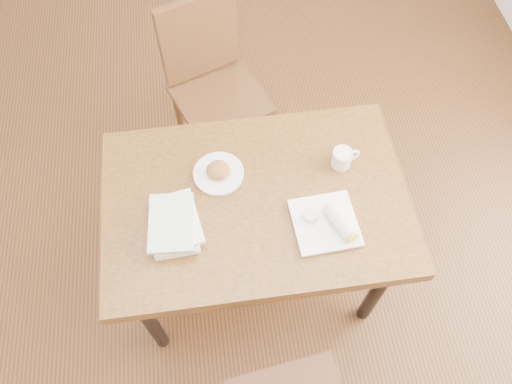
{
  "coord_description": "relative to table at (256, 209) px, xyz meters",
  "views": [
    {
      "loc": [
        -0.13,
        -0.94,
        2.42
      ],
      "look_at": [
        0.0,
        0.0,
        0.8
      ],
      "focal_mm": 35.0,
      "sensor_mm": 36.0,
      "label": 1
    }
  ],
  "objects": [
    {
      "name": "chair_far",
      "position": [
        -0.11,
        0.83,
        -0.12
      ],
      "size": [
        0.54,
        0.54,
        0.95
      ],
      "color": "#482B14",
      "rests_on": "ground"
    },
    {
      "name": "book_stack",
      "position": [
        -0.31,
        -0.08,
        0.12
      ],
      "size": [
        0.21,
        0.27,
        0.06
      ],
      "color": "white",
      "rests_on": "table"
    },
    {
      "name": "plate_scone",
      "position": [
        -0.13,
        0.13,
        0.11
      ],
      "size": [
        0.2,
        0.2,
        0.06
      ],
      "color": "white",
      "rests_on": "table"
    },
    {
      "name": "ground",
      "position": [
        0.0,
        0.0,
        -0.67
      ],
      "size": [
        4.0,
        5.0,
        0.01
      ],
      "primitive_type": "cube",
      "color": "#472814",
      "rests_on": "ground"
    },
    {
      "name": "table",
      "position": [
        0.0,
        0.0,
        0.0
      ],
      "size": [
        1.18,
        0.79,
        0.75
      ],
      "color": "brown",
      "rests_on": "ground"
    },
    {
      "name": "room_walls",
      "position": [
        0.0,
        0.0,
        0.97
      ],
      "size": [
        4.02,
        5.02,
        2.8
      ],
      "color": "white",
      "rests_on": "ground"
    },
    {
      "name": "plate_burrito",
      "position": [
        0.25,
        -0.15,
        0.11
      ],
      "size": [
        0.25,
        0.25,
        0.08
      ],
      "color": "white",
      "rests_on": "table"
    },
    {
      "name": "coffee_mug",
      "position": [
        0.36,
        0.11,
        0.13
      ],
      "size": [
        0.12,
        0.08,
        0.08
      ],
      "color": "white",
      "rests_on": "table"
    }
  ]
}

